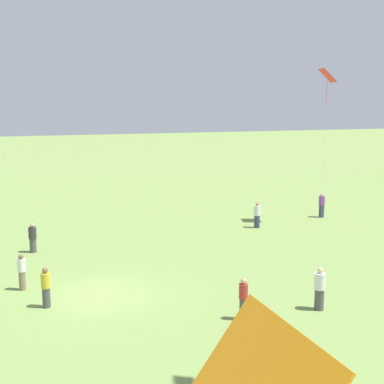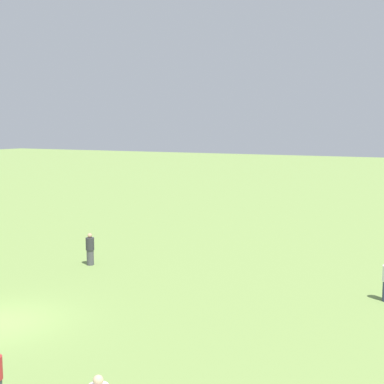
% 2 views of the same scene
% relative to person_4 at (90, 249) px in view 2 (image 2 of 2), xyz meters
% --- Properties ---
extents(ground_plane, '(240.00, 240.00, 0.00)m').
position_rel_person_4_xyz_m(ground_plane, '(8.29, 2.39, -0.84)').
color(ground_plane, '#7A994C').
extents(person_4, '(0.52, 0.52, 1.72)m').
position_rel_person_4_xyz_m(person_4, '(0.00, 0.00, 0.00)').
color(person_4, '#4C4C51').
rests_on(person_4, ground_plane).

